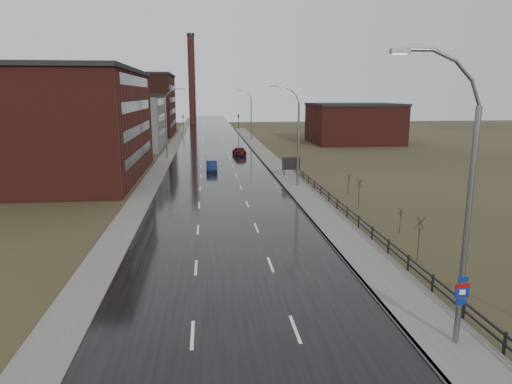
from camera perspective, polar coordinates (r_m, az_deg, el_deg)
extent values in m
cube|color=black|center=(75.24, -5.05, 4.16)|extent=(14.00, 300.00, 0.06)
cube|color=#595651|center=(51.57, 5.19, 0.52)|extent=(3.20, 180.00, 0.18)
cube|color=slate|center=(51.29, 3.52, 0.49)|extent=(0.16, 180.00, 0.18)
cube|color=#595651|center=(75.51, -11.29, 4.02)|extent=(2.40, 260.00, 0.12)
cube|color=#471914|center=(62.73, -24.55, 7.47)|extent=(22.00, 28.00, 13.00)
cube|color=black|center=(62.67, -25.11, 13.62)|extent=(22.44, 28.56, 0.50)
cube|color=black|center=(60.56, -14.32, 4.72)|extent=(0.06, 22.40, 1.20)
cube|color=black|center=(60.27, -14.47, 7.55)|extent=(0.06, 22.40, 1.20)
cube|color=black|center=(60.12, -14.63, 10.40)|extent=(0.06, 22.40, 1.20)
cube|color=black|center=(60.12, -14.78, 13.25)|extent=(0.06, 22.40, 1.20)
cube|color=slate|center=(94.11, -16.50, 8.35)|extent=(16.00, 20.00, 10.00)
cube|color=black|center=(93.96, -16.70, 11.54)|extent=(16.32, 20.40, 0.50)
cube|color=black|center=(93.19, -11.56, 7.33)|extent=(0.06, 16.00, 1.20)
cube|color=black|center=(92.99, -11.64, 9.17)|extent=(0.06, 16.00, 1.20)
cube|color=black|center=(92.90, -11.72, 11.02)|extent=(0.06, 16.00, 1.20)
cube|color=#331611|center=(124.40, -16.46, 10.32)|extent=(26.00, 24.00, 15.00)
cube|color=black|center=(124.46, -16.68, 13.88)|extent=(26.52, 24.48, 0.50)
cube|color=black|center=(123.02, -10.31, 8.50)|extent=(0.06, 19.20, 1.20)
cube|color=black|center=(122.87, -10.36, 9.89)|extent=(0.06, 19.20, 1.20)
cube|color=black|center=(122.80, -10.42, 11.29)|extent=(0.06, 19.20, 1.20)
cube|color=black|center=(122.80, -10.47, 12.69)|extent=(0.06, 19.20, 1.20)
cube|color=#471914|center=(101.81, 12.11, 8.26)|extent=(18.00, 16.00, 8.00)
cube|color=black|center=(101.62, 12.21, 10.65)|extent=(18.36, 16.32, 0.50)
cylinder|color=#331611|center=(164.62, -8.03, 13.63)|extent=(2.40, 2.40, 30.00)
cylinder|color=black|center=(165.75, -8.19, 18.92)|extent=(2.70, 2.70, 0.80)
cylinder|color=slate|center=(20.20, 24.81, -4.64)|extent=(0.24, 0.24, 10.00)
cylinder|color=slate|center=(19.35, 25.77, 11.03)|extent=(0.57, 0.14, 1.12)
cylinder|color=slate|center=(19.09, 24.58, 13.60)|extent=(0.91, 0.14, 0.91)
cylinder|color=slate|center=(18.72, 22.50, 15.49)|extent=(1.12, 0.14, 0.57)
cylinder|color=slate|center=(18.31, 19.80, 16.39)|extent=(1.15, 0.14, 0.14)
cube|color=slate|center=(18.00, 17.54, 16.46)|extent=(0.70, 0.28, 0.18)
cube|color=silver|center=(17.99, 17.52, 16.14)|extent=(0.50, 0.20, 0.04)
cube|color=navy|center=(20.71, 24.50, -9.91)|extent=(0.45, 0.04, 0.22)
cube|color=navy|center=(20.90, 24.38, -11.19)|extent=(0.60, 0.04, 0.65)
cube|color=maroon|center=(20.80, 24.45, -10.61)|extent=(0.60, 0.04, 0.20)
cube|color=navy|center=(21.09, 24.26, -12.44)|extent=(0.45, 0.04, 0.22)
cube|color=silver|center=(20.90, 24.39, -11.33)|extent=(0.26, 0.02, 0.22)
cylinder|color=slate|center=(51.85, 5.29, 5.80)|extent=(0.24, 0.24, 9.50)
cylinder|color=slate|center=(51.51, 5.22, 11.51)|extent=(0.51, 0.14, 0.98)
cylinder|color=slate|center=(51.41, 4.70, 12.31)|extent=(0.81, 0.14, 0.81)
cylinder|color=slate|center=(51.29, 3.90, 12.86)|extent=(0.98, 0.14, 0.51)
cylinder|color=slate|center=(51.15, 2.95, 13.06)|extent=(1.01, 0.14, 0.14)
cube|color=slate|center=(51.04, 2.17, 13.01)|extent=(0.70, 0.28, 0.18)
cube|color=silver|center=(51.04, 2.17, 12.90)|extent=(0.50, 0.20, 0.04)
cylinder|color=slate|center=(76.98, -11.16, 7.69)|extent=(0.24, 0.24, 9.50)
cylinder|color=slate|center=(76.76, -11.20, 11.53)|extent=(0.51, 0.14, 0.98)
cylinder|color=slate|center=(76.72, -10.86, 12.08)|extent=(0.81, 0.14, 0.81)
cylinder|color=slate|center=(76.67, -10.33, 12.45)|extent=(0.98, 0.14, 0.51)
cylinder|color=slate|center=(76.62, -9.69, 12.60)|extent=(1.01, 0.14, 0.14)
cube|color=slate|center=(76.59, -9.16, 12.58)|extent=(0.70, 0.28, 0.18)
cube|color=silver|center=(76.58, -9.16, 12.51)|extent=(0.50, 0.20, 0.04)
cylinder|color=slate|center=(105.16, -0.61, 9.05)|extent=(0.24, 0.24, 9.50)
cylinder|color=slate|center=(104.99, -0.71, 11.86)|extent=(0.51, 0.14, 0.98)
cylinder|color=slate|center=(104.94, -0.98, 12.25)|extent=(0.81, 0.14, 0.81)
cylinder|color=slate|center=(104.88, -1.38, 12.51)|extent=(0.98, 0.14, 0.51)
cylinder|color=slate|center=(104.81, -1.85, 12.60)|extent=(1.01, 0.14, 0.14)
cube|color=slate|center=(104.76, -2.23, 12.57)|extent=(0.70, 0.28, 0.18)
cube|color=silver|center=(104.76, -2.23, 12.52)|extent=(0.50, 0.20, 0.04)
cube|color=black|center=(21.85, 28.64, -16.37)|extent=(0.10, 0.10, 1.10)
cube|color=black|center=(24.07, 24.52, -13.28)|extent=(0.10, 0.10, 1.10)
cube|color=black|center=(26.44, 21.20, -10.68)|extent=(0.10, 0.10, 1.10)
cube|color=black|center=(28.93, 18.48, -8.49)|extent=(0.10, 0.10, 1.10)
cube|color=black|center=(31.52, 16.22, -6.64)|extent=(0.10, 0.10, 1.10)
cube|color=black|center=(34.16, 14.32, -5.07)|extent=(0.10, 0.10, 1.10)
cube|color=black|center=(36.87, 12.71, -3.72)|extent=(0.10, 0.10, 1.10)
cube|color=black|center=(39.61, 11.32, -2.55)|extent=(0.10, 0.10, 1.10)
cube|color=black|center=(42.39, 10.11, -1.53)|extent=(0.10, 0.10, 1.10)
cube|color=black|center=(45.20, 9.06, -0.64)|extent=(0.10, 0.10, 1.10)
cube|color=black|center=(48.03, 8.13, 0.15)|extent=(0.10, 0.10, 1.10)
cube|color=black|center=(50.88, 7.30, 0.85)|extent=(0.10, 0.10, 1.10)
cube|color=black|center=(53.75, 6.56, 1.47)|extent=(0.10, 0.10, 1.10)
cube|color=black|center=(56.63, 5.89, 2.03)|extent=(0.10, 0.10, 1.10)
cube|color=black|center=(59.52, 5.29, 2.54)|extent=(0.10, 0.10, 1.10)
cube|color=black|center=(36.31, 12.99, -3.32)|extent=(0.08, 53.00, 0.10)
cube|color=black|center=(36.41, 12.96, -3.93)|extent=(0.08, 53.00, 0.10)
cylinder|color=#382D23|center=(31.05, 19.64, -6.14)|extent=(0.08, 0.08, 2.15)
cylinder|color=#382D23|center=(30.68, 19.91, -3.65)|extent=(0.04, 0.72, 0.85)
cylinder|color=#382D23|center=(30.71, 19.81, -3.63)|extent=(0.68, 0.27, 0.85)
cylinder|color=#382D23|center=(30.67, 19.73, -3.64)|extent=(0.40, 0.61, 0.86)
cylinder|color=#382D23|center=(30.62, 19.78, -3.67)|extent=(0.40, 0.61, 0.86)
cylinder|color=#382D23|center=(30.63, 19.89, -3.68)|extent=(0.68, 0.27, 0.85)
cylinder|color=#382D23|center=(36.71, 17.57, -3.76)|extent=(0.08, 0.08, 1.47)
cylinder|color=#382D23|center=(36.49, 17.74, -2.31)|extent=(0.04, 0.50, 0.59)
cylinder|color=#382D23|center=(36.52, 17.66, -2.29)|extent=(0.48, 0.19, 0.59)
cylinder|color=#382D23|center=(36.48, 17.59, -2.30)|extent=(0.29, 0.43, 0.60)
cylinder|color=#382D23|center=(36.43, 17.63, -2.32)|extent=(0.29, 0.43, 0.60)
cylinder|color=#382D23|center=(36.43, 17.72, -2.33)|extent=(0.48, 0.19, 0.59)
cylinder|color=#382D23|center=(43.91, 12.72, -0.56)|extent=(0.08, 0.08, 2.01)
cylinder|color=#382D23|center=(43.66, 12.86, 1.12)|extent=(0.04, 0.68, 0.79)
cylinder|color=#382D23|center=(43.69, 12.80, 1.13)|extent=(0.64, 0.25, 0.80)
cylinder|color=#382D23|center=(43.66, 12.74, 1.12)|extent=(0.38, 0.57, 0.81)
cylinder|color=#382D23|center=(43.60, 12.76, 1.11)|extent=(0.38, 0.57, 0.81)
cylinder|color=#382D23|center=(43.60, 12.84, 1.10)|extent=(0.64, 0.25, 0.80)
cylinder|color=#382D23|center=(49.97, 11.47, 0.72)|extent=(0.08, 0.08, 1.49)
cylinder|color=#382D23|center=(49.81, 11.57, 1.82)|extent=(0.04, 0.51, 0.59)
cylinder|color=#382D23|center=(49.84, 11.52, 1.83)|extent=(0.48, 0.20, 0.60)
cylinder|color=#382D23|center=(49.81, 11.47, 1.82)|extent=(0.29, 0.43, 0.61)
cylinder|color=#382D23|center=(49.75, 11.49, 1.81)|extent=(0.29, 0.43, 0.61)
cylinder|color=#382D23|center=(49.75, 11.55, 1.81)|extent=(0.48, 0.20, 0.60)
cube|color=black|center=(57.84, 3.53, 2.64)|extent=(0.10, 0.10, 1.80)
cube|color=black|center=(58.16, 5.24, 2.66)|extent=(0.10, 0.10, 1.80)
cube|color=silver|center=(57.80, 4.41, 3.58)|extent=(2.20, 0.08, 1.51)
cube|color=black|center=(57.75, 4.42, 3.57)|extent=(2.30, 0.04, 1.61)
cylinder|color=black|center=(134.88, -9.09, 8.67)|extent=(0.16, 0.16, 5.20)
imported|color=black|center=(134.77, -9.12, 9.59)|extent=(0.58, 2.73, 1.10)
sphere|color=#FF190C|center=(134.61, -9.13, 9.71)|extent=(0.18, 0.18, 0.18)
cylinder|color=black|center=(135.06, -2.22, 8.82)|extent=(0.16, 0.16, 5.20)
imported|color=black|center=(134.95, -2.23, 9.73)|extent=(0.58, 2.73, 1.10)
sphere|color=#FF190C|center=(134.79, -2.22, 9.86)|extent=(0.18, 0.18, 0.18)
imported|color=#0C1D40|center=(62.95, -5.57, 3.19)|extent=(1.52, 4.23, 1.39)
imported|color=#440B10|center=(78.71, -2.10, 5.10)|extent=(2.39, 4.80, 1.57)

